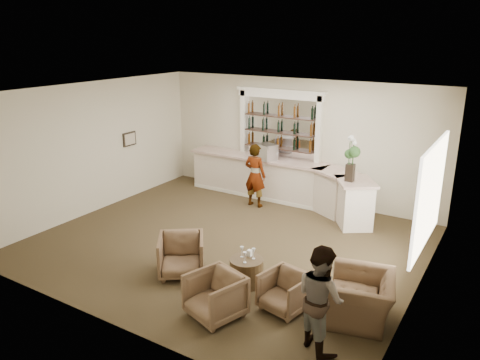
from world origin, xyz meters
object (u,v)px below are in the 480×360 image
Objects in this scene: guest at (320,298)px; flower_vase at (351,156)px; armchair_left at (181,255)px; armchair_center at (215,296)px; armchair_far at (361,297)px; cocktail_table at (247,272)px; bar_counter at (282,182)px; armchair_right at (285,292)px; espresso_machine at (267,152)px; sommelier at (255,175)px.

guest is 1.50× the size of flower_vase.
guest is at bearing -75.62° from flower_vase.
armchair_center is at bearing -67.44° from armchair_left.
armchair_center is 0.72× the size of armchair_far.
cocktail_table is 2.13m from armchair_far.
guest is at bearing -58.29° from bar_counter.
armchair_right is 1.49× the size of espresso_machine.
guest reaches higher than armchair_right.
bar_counter is 11.68× the size of espresso_machine.
espresso_machine is (0.01, 0.60, 0.51)m from sommelier.
armchair_right is at bearing -85.42° from flower_vase.
guest is at bearing -30.33° from armchair_far.
cocktail_table is at bearing -20.95° from armchair_left.
espresso_machine is at bearing -149.99° from armchair_far.
sommelier is (-1.91, 3.63, 0.60)m from cocktail_table.
cocktail_table is 0.85× the size of armchair_right.
sommelier is 5.94m from guest.
armchair_far is at bearing 31.92° from armchair_right.
sommelier reaches higher than espresso_machine.
guest is (1.82, -0.99, 0.56)m from cocktail_table.
armchair_far is (0.30, 1.02, -0.44)m from guest.
bar_counter is 5.27m from armchair_right.
cocktail_table is at bearing -102.81° from armchair_far.
guest is (3.26, -5.28, 0.24)m from bar_counter.
espresso_machine reaches higher than armchair_right.
flower_vase is (-0.32, 3.95, 1.42)m from armchair_right.
guest is 3.16m from armchair_left.
sommelier is 1.57× the size of flower_vase.
armchair_right is at bearing -1.70° from guest.
armchair_right is (2.41, -4.68, -0.24)m from bar_counter.
armchair_center is at bearing -96.72° from flower_vase.
espresso_machine is at bearing 165.37° from flower_vase.
bar_counter reaches higher than armchair_center.
armchair_center is 4.95m from flower_vase.
guest is 1.15m from armchair_right.
armchair_far is at bearing -29.75° from armchair_left.
armchair_left is 1.18× the size of armchair_right.
sommelier is 3.46× the size of espresso_machine.
guest reaches higher than armchair_far.
bar_counter reaches higher than armchair_far.
flower_vase is at bearing 4.82° from espresso_machine.
armchair_left reaches higher than cocktail_table.
bar_counter is 4.97× the size of armchair_far.
armchair_center reaches higher than cocktail_table.
flower_vase is (-1.17, 4.55, 0.94)m from guest.
espresso_machine is at bearing 133.63° from armchair_right.
armchair_far reaches higher than cocktail_table.
bar_counter is at bearing -123.25° from sommelier.
armchair_right is 0.63× the size of armchair_far.
armchair_right is at bearing -83.65° from armchair_far.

